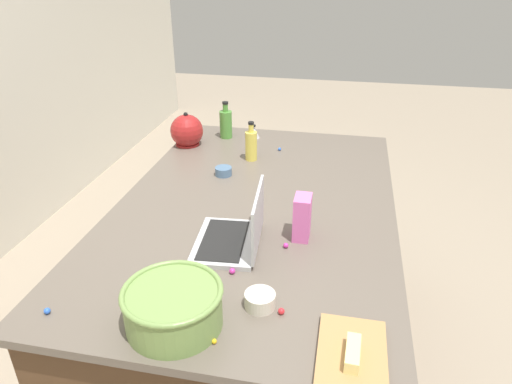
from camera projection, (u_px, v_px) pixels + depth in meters
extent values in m
plane|color=gray|center=(256.00, 356.00, 2.39)|extent=(12.00, 12.00, 0.00)
cube|color=#4C331E|center=(256.00, 289.00, 2.19)|extent=(1.78, 1.10, 0.87)
cube|color=#60564C|center=(256.00, 206.00, 1.98)|extent=(1.84, 1.16, 0.03)
cube|color=#B7B7BC|center=(226.00, 242.00, 1.69)|extent=(0.33, 0.24, 0.02)
cube|color=black|center=(224.00, 240.00, 1.68)|extent=(0.28, 0.18, 0.00)
cube|color=#B7B7BC|center=(258.00, 218.00, 1.63)|extent=(0.30, 0.03, 0.20)
cube|color=silver|center=(256.00, 218.00, 1.63)|extent=(0.27, 0.02, 0.18)
cylinder|color=#72934C|center=(174.00, 308.00, 1.30)|extent=(0.27, 0.27, 0.12)
cylinder|color=black|center=(173.00, 306.00, 1.30)|extent=(0.22, 0.22, 0.10)
torus|color=#72934C|center=(172.00, 292.00, 1.27)|extent=(0.29, 0.29, 0.02)
cylinder|color=#4C8C38|center=(226.00, 125.00, 2.65)|extent=(0.07, 0.07, 0.15)
cylinder|color=#4C8C38|center=(225.00, 108.00, 2.60)|extent=(0.03, 0.03, 0.04)
cylinder|color=black|center=(225.00, 103.00, 2.59)|extent=(0.03, 0.03, 0.01)
cylinder|color=#DBC64C|center=(251.00, 146.00, 2.36)|extent=(0.06, 0.06, 0.15)
cylinder|color=#DBC64C|center=(251.00, 128.00, 2.31)|extent=(0.03, 0.03, 0.04)
cylinder|color=black|center=(251.00, 123.00, 2.30)|extent=(0.03, 0.03, 0.01)
cylinder|color=maroon|center=(188.00, 144.00, 2.58)|extent=(0.13, 0.13, 0.01)
sphere|color=maroon|center=(187.00, 131.00, 2.54)|extent=(0.18, 0.18, 0.18)
cone|color=maroon|center=(192.00, 123.00, 2.61)|extent=(0.08, 0.03, 0.07)
sphere|color=black|center=(186.00, 114.00, 2.50)|extent=(0.02, 0.02, 0.02)
cube|color=#AD7F4C|center=(352.00, 359.00, 1.20)|extent=(0.30, 0.18, 0.02)
cube|color=#F4E58C|center=(353.00, 353.00, 1.18)|extent=(0.11, 0.04, 0.04)
cylinder|color=beige|center=(260.00, 300.00, 1.38)|extent=(0.09, 0.09, 0.05)
cylinder|color=slate|center=(223.00, 171.00, 2.21)|extent=(0.08, 0.08, 0.04)
cone|color=#B2B2B7|center=(254.00, 132.00, 2.66)|extent=(0.07, 0.07, 0.07)
cylinder|color=black|center=(254.00, 126.00, 2.64)|extent=(0.02, 0.02, 0.01)
cube|color=pink|center=(302.00, 217.00, 1.70)|extent=(0.09, 0.06, 0.17)
sphere|color=blue|center=(280.00, 149.00, 2.50)|extent=(0.02, 0.02, 0.02)
sphere|color=#CC3399|center=(232.00, 271.00, 1.53)|extent=(0.02, 0.02, 0.02)
sphere|color=blue|center=(47.00, 311.00, 1.36)|extent=(0.02, 0.02, 0.02)
sphere|color=yellow|center=(214.00, 341.00, 1.26)|extent=(0.01, 0.01, 0.01)
sphere|color=red|center=(281.00, 311.00, 1.36)|extent=(0.02, 0.02, 0.02)
sphere|color=#CC3399|center=(286.00, 245.00, 1.67)|extent=(0.02, 0.02, 0.02)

